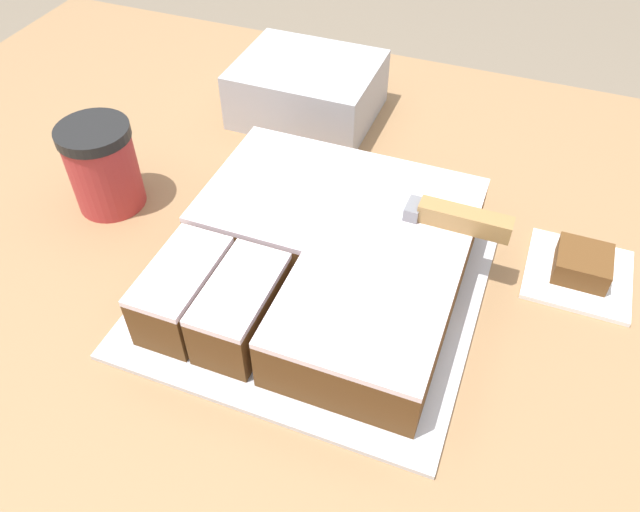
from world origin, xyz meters
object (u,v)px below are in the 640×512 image
cake (323,255)px  storage_box (307,90)px  coffee_cup (103,166)px  cake_board (320,279)px  brownie (583,264)px  knife (423,211)px

cake → storage_box: (-0.15, 0.31, 0.00)m
coffee_cup → cake_board: bearing=-6.3°
brownie → storage_box: storage_box is taller
cake_board → cake: bearing=45.1°
knife → storage_box: knife is taller
storage_box → coffee_cup: bearing=-119.0°
storage_box → cake: bearing=-65.2°
knife → cake: bearing=34.7°
coffee_cup → brownie: 0.58m
cake_board → cake: 0.04m
cake → knife: knife is taller
cake_board → brownie: (0.27, 0.11, 0.02)m
storage_box → brownie: bearing=-26.1°
coffee_cup → cake: bearing=-5.7°
knife → brownie: knife is taller
coffee_cup → storage_box: 0.33m
knife → brownie: bearing=-164.1°
cake_board → knife: size_ratio=1.14×
cake_board → storage_box: (-0.14, 0.32, 0.04)m
brownie → storage_box: size_ratio=0.29×
cake → brownie: 0.29m
knife → coffee_cup: coffee_cup is taller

